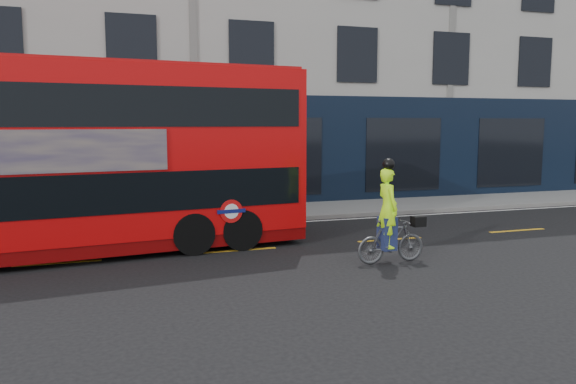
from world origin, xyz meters
name	(u,v)px	position (x,y,z in m)	size (l,w,h in m)	color
ground	(255,266)	(0.00, 0.00, 0.00)	(120.00, 120.00, 0.00)	black
pavement	(204,215)	(0.00, 6.50, 0.06)	(60.00, 3.00, 0.12)	gray
kerb	(212,223)	(0.00, 5.00, 0.07)	(60.00, 0.12, 0.13)	slate
building_terrace	(175,14)	(0.00, 12.94, 7.49)	(50.00, 10.07, 15.00)	#A9A79F
road_edge_line	(214,227)	(0.00, 4.70, 0.00)	(58.00, 0.10, 0.01)	silver
lane_dashes	(239,250)	(0.00, 1.50, 0.00)	(58.00, 0.12, 0.01)	gold
bus	(70,158)	(-3.69, 2.20, 2.23)	(10.97, 3.64, 4.34)	red
cyclist	(390,228)	(2.82, -0.67, 0.78)	(1.60, 0.63, 2.27)	#4A4C50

